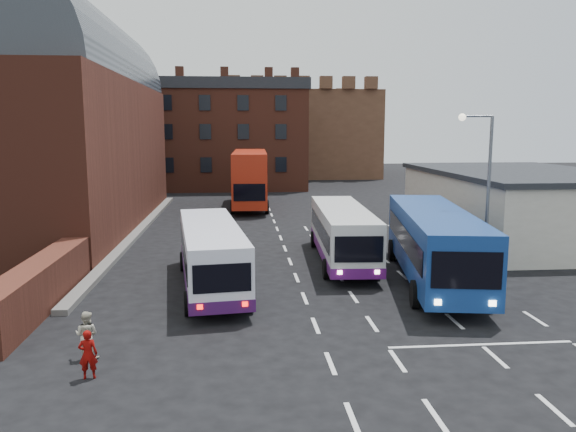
{
  "coord_description": "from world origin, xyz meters",
  "views": [
    {
      "loc": [
        -2.62,
        -19.36,
        6.78
      ],
      "look_at": [
        0.0,
        10.0,
        2.2
      ],
      "focal_mm": 35.0,
      "sensor_mm": 36.0,
      "label": 1
    }
  ],
  "objects": [
    {
      "name": "ground",
      "position": [
        0.0,
        0.0,
        0.0
      ],
      "size": [
        180.0,
        180.0,
        0.0
      ],
      "primitive_type": "plane",
      "color": "black"
    },
    {
      "name": "railway_station",
      "position": [
        -15.5,
        21.0,
        7.64
      ],
      "size": [
        12.0,
        28.0,
        16.0
      ],
      "color": "#602B1E",
      "rests_on": "ground"
    },
    {
      "name": "forecourt_wall",
      "position": [
        -10.2,
        2.0,
        0.9
      ],
      "size": [
        1.2,
        10.0,
        1.8
      ],
      "primitive_type": "cube",
      "color": "#602B1E",
      "rests_on": "ground"
    },
    {
      "name": "cream_building",
      "position": [
        15.0,
        14.0,
        2.16
      ],
      "size": [
        10.4,
        16.4,
        4.25
      ],
      "color": "beige",
      "rests_on": "ground"
    },
    {
      "name": "brick_terrace",
      "position": [
        -6.0,
        46.0,
        5.5
      ],
      "size": [
        22.0,
        10.0,
        11.0
      ],
      "primitive_type": "cube",
      "color": "brown",
      "rests_on": "ground"
    },
    {
      "name": "castle_keep",
      "position": [
        6.0,
        66.0,
        6.0
      ],
      "size": [
        22.0,
        22.0,
        12.0
      ],
      "primitive_type": "cube",
      "color": "brown",
      "rests_on": "ground"
    },
    {
      "name": "bus_white_outbound",
      "position": [
        -3.82,
        4.36,
        1.62
      ],
      "size": [
        3.48,
        10.24,
        2.74
      ],
      "rotation": [
        0.0,
        0.0,
        0.12
      ],
      "color": "white",
      "rests_on": "ground"
    },
    {
      "name": "bus_white_inbound",
      "position": [
        2.66,
        8.5,
        1.66
      ],
      "size": [
        2.99,
        10.39,
        2.81
      ],
      "rotation": [
        0.0,
        0.0,
        3.09
      ],
      "color": "silver",
      "rests_on": "ground"
    },
    {
      "name": "bus_blue",
      "position": [
        6.0,
        4.35,
        1.91
      ],
      "size": [
        4.55,
        12.12,
        3.23
      ],
      "rotation": [
        0.0,
        0.0,
        2.98
      ],
      "color": "navy",
      "rests_on": "ground"
    },
    {
      "name": "bus_red_double",
      "position": [
        -1.59,
        29.36,
        2.58
      ],
      "size": [
        3.36,
        12.24,
        4.86
      ],
      "rotation": [
        0.0,
        0.0,
        3.11
      ],
      "color": "#B3240F",
      "rests_on": "ground"
    },
    {
      "name": "street_lamp",
      "position": [
        8.35,
        4.9,
        4.5
      ],
      "size": [
        1.48,
        0.56,
        7.46
      ],
      "rotation": [
        0.0,
        0.0,
        -0.25
      ],
      "color": "slate",
      "rests_on": "ground"
    },
    {
      "name": "pedestrian_red",
      "position": [
        -6.77,
        -4.38,
        0.69
      ],
      "size": [
        0.54,
        0.39,
        1.38
      ],
      "primitive_type": "imported",
      "rotation": [
        0.0,
        0.0,
        3.26
      ],
      "color": "#790705",
      "rests_on": "ground"
    },
    {
      "name": "pedestrian_beige",
      "position": [
        -7.17,
        -2.96,
        0.72
      ],
      "size": [
        0.81,
        0.7,
        1.45
      ],
      "primitive_type": "imported",
      "rotation": [
        0.0,
        0.0,
        2.9
      ],
      "color": "#BBB49D",
      "rests_on": "ground"
    }
  ]
}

